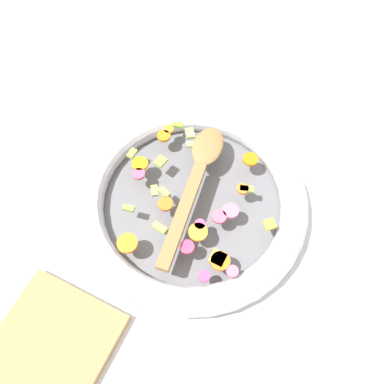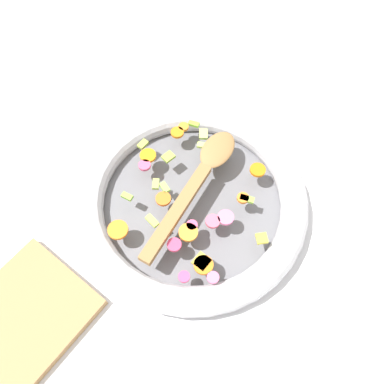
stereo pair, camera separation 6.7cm
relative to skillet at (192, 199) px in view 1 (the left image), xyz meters
The scene contains 4 objects.
ground_plane 0.02m from the skillet, ahead, with size 4.00×4.00×0.00m, color silver.
skillet is the anchor object (origin of this frame).
chopped_vegetables 0.04m from the skillet, 10.68° to the left, with size 0.28×0.30×0.01m.
wooden_spoon 0.05m from the skillet, behind, with size 0.30×0.08×0.01m.
Camera 1 is at (0.29, 0.14, 0.63)m, focal length 35.00 mm.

